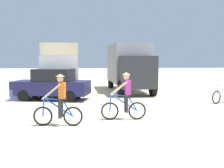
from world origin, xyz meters
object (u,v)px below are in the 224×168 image
Objects in this scene: cyclist_orange_shirt at (59,102)px; sedan_parked at (52,84)px; box_truck_grey_hauler at (129,65)px; bicycle_spare at (223,95)px; supply_crate at (18,95)px; box_truck_tan_camper at (60,65)px; cyclist_cowboy_hat at (125,98)px.

sedan_parked is at bearing 99.54° from cyclist_orange_shirt.
box_truck_grey_hauler is 7.29m from bicycle_spare.
bicycle_spare is 2.15× the size of supply_crate.
cyclist_orange_shirt reaches higher than supply_crate.
box_truck_grey_hauler is 4.43× the size of bicycle_spare.
box_truck_tan_camper is 3.79× the size of cyclist_orange_shirt.
cyclist_orange_shirt is (1.06, -6.31, -0.04)m from sedan_parked.
supply_crate is (-1.95, -4.14, -1.55)m from box_truck_tan_camper.
box_truck_grey_hauler reaches higher than supply_crate.
cyclist_cowboy_hat is 7.60m from supply_crate.
sedan_parked is at bearing 122.10° from cyclist_cowboy_hat.
cyclist_orange_shirt is at bearing -80.46° from sedan_parked.
sedan_parked reaches higher than supply_crate.
cyclist_cowboy_hat is 1.17× the size of bicycle_spare.
sedan_parked is 6.23× the size of supply_crate.
supply_crate is (-2.94, 6.18, -0.52)m from cyclist_orange_shirt.
cyclist_orange_shirt is at bearing -84.49° from box_truck_tan_camper.
box_truck_grey_hauler is at bearing 125.77° from bicycle_spare.
cyclist_orange_shirt is 1.00× the size of cyclist_cowboy_hat.
bicycle_spare is (4.17, -5.79, -1.48)m from box_truck_grey_hauler.
bicycle_spare is at bearing -9.11° from supply_crate.
cyclist_cowboy_hat is at bearing -147.41° from bicycle_spare.
cyclist_orange_shirt is at bearing -161.44° from cyclist_cowboy_hat.
box_truck_tan_camper reaches higher than supply_crate.
sedan_parked is 6.50m from cyclist_cowboy_hat.
supply_crate is (-11.00, 1.76, -0.08)m from bicycle_spare.
bicycle_spare is at bearing 32.59° from cyclist_cowboy_hat.
sedan_parked is 2.46× the size of cyclist_orange_shirt.
cyclist_orange_shirt is at bearing -110.78° from box_truck_grey_hauler.
supply_crate is at bearing 170.89° from bicycle_spare.
cyclist_cowboy_hat reaches higher than bicycle_spare.
cyclist_cowboy_hat is at bearing -57.90° from sedan_parked.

